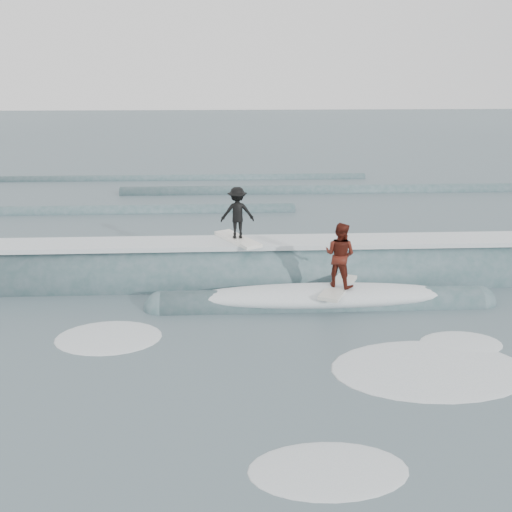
{
  "coord_description": "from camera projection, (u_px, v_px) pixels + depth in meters",
  "views": [
    {
      "loc": [
        -0.78,
        -11.88,
        6.39
      ],
      "look_at": [
        0.0,
        4.02,
        1.1
      ],
      "focal_mm": 40.0,
      "sensor_mm": 36.0,
      "label": 1
    }
  ],
  "objects": [
    {
      "name": "ground",
      "position": [
        264.0,
        355.0,
        13.32
      ],
      "size": [
        160.0,
        160.0,
        0.0
      ],
      "primitive_type": "plane",
      "color": "#3E515A",
      "rests_on": "ground"
    },
    {
      "name": "surfer_black",
      "position": [
        237.0,
        215.0,
        17.39
      ],
      "size": [
        1.47,
        2.01,
        1.69
      ],
      "color": "white",
      "rests_on": "ground"
    },
    {
      "name": "whitewater",
      "position": [
        354.0,
        371.0,
        12.61
      ],
      "size": [
        10.94,
        6.81,
        0.1
      ],
      "color": "white",
      "rests_on": "ground"
    },
    {
      "name": "breaking_wave",
      "position": [
        262.0,
        281.0,
        17.82
      ],
      "size": [
        20.93,
        3.99,
        2.41
      ],
      "color": "#355659",
      "rests_on": "ground"
    },
    {
      "name": "surfer_red",
      "position": [
        340.0,
        258.0,
        15.65
      ],
      "size": [
        1.4,
        2.03,
        1.92
      ],
      "color": "silver",
      "rests_on": "ground"
    },
    {
      "name": "far_swells",
      "position": [
        210.0,
        195.0,
        29.96
      ],
      "size": [
        35.21,
        8.65,
        0.8
      ],
      "color": "#355659",
      "rests_on": "ground"
    }
  ]
}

